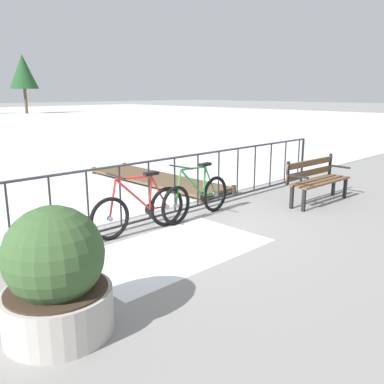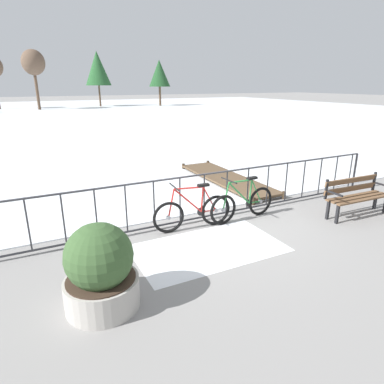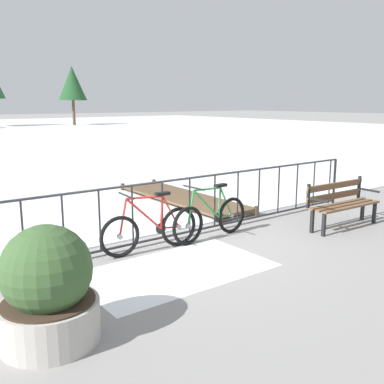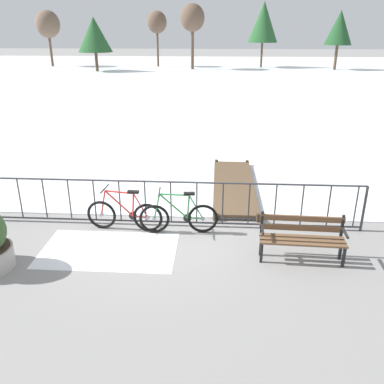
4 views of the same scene
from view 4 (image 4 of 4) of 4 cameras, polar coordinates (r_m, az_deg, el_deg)
The scene contains 14 objects.
ground_plane at distance 9.35m, azimuth -4.65°, elevation -4.58°, with size 160.00×160.00×0.00m, color gray.
frozen_pond at distance 36.92m, azimuth 1.65°, elevation 15.61°, with size 80.00×56.00×0.03m, color white.
snow_patch at distance 8.48m, azimuth -11.54°, elevation -7.95°, with size 2.71×1.58×0.01m, color white.
railing_fence at distance 9.11m, azimuth -4.76°, elevation -1.43°, with size 9.06×0.06×1.07m.
bicycle_near_railing at distance 9.06m, azimuth -9.42°, elevation -3.14°, with size 1.71×0.52×0.97m.
bicycle_second at distance 8.83m, azimuth -1.86°, elevation -3.54°, with size 1.71×0.52×0.97m.
park_bench at distance 8.08m, azimuth 15.14°, elevation -5.78°, with size 1.62×0.54×0.89m.
wooden_dock at distance 11.35m, azimuth 5.85°, elevation 0.98°, with size 1.10×4.14×0.20m.
tree_far_west at distance 48.30m, azimuth -4.93°, elevation 22.53°, with size 2.13×2.13×5.83m.
tree_west_mid at distance 46.77m, azimuth 19.93°, elevation 20.79°, with size 2.75×2.75×5.78m.
tree_centre at distance 44.94m, azimuth 0.06°, elevation 23.12°, with size 2.46×2.46×6.41m.
tree_east_mid at distance 50.94m, azimuth -19.54°, elevation 21.23°, with size 2.63×2.63×5.92m.
tree_far_east at distance 47.69m, azimuth 9.98°, elevation 22.38°, with size 3.17×3.17×6.72m.
tree_extra at distance 43.83m, azimuth -13.51°, elevation 20.63°, with size 3.37×3.37×5.13m.
Camera 4 is at (1.28, -8.26, 4.19)m, focal length 38.12 mm.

